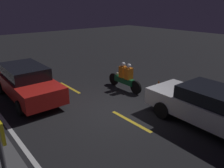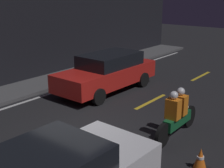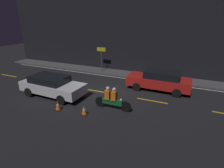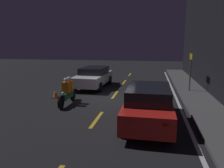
{
  "view_description": "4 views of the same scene",
  "coord_description": "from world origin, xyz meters",
  "px_view_note": "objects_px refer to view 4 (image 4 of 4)",
  "views": [
    {
      "loc": [
        -5.99,
        5.08,
        4.04
      ],
      "look_at": [
        -0.04,
        0.1,
        1.22
      ],
      "focal_mm": 35.0,
      "sensor_mm": 36.0,
      "label": 1
    },
    {
      "loc": [
        -5.8,
        -5.57,
        3.92
      ],
      "look_at": [
        1.76,
        0.43,
        1.01
      ],
      "focal_mm": 50.0,
      "sensor_mm": 36.0,
      "label": 2
    },
    {
      "loc": [
        5.21,
        -10.53,
        5.08
      ],
      "look_at": [
        0.79,
        -0.36,
        0.9
      ],
      "focal_mm": 28.0,
      "sensor_mm": 36.0,
      "label": 3
    },
    {
      "loc": [
        11.8,
        2.16,
        3.07
      ],
      "look_at": [
        0.75,
        0.14,
        0.99
      ],
      "focal_mm": 35.0,
      "sensor_mm": 36.0,
      "label": 4
    }
  ],
  "objects_px": {
    "taxi_red": "(149,104)",
    "motorcycle": "(68,92)",
    "traffic_cone_mid": "(55,93)",
    "shop_sign": "(191,64)",
    "sedan_white": "(94,77)",
    "traffic_cone_near": "(65,87)"
  },
  "relations": [
    {
      "from": "sedan_white",
      "to": "motorcycle",
      "type": "xyz_separation_m",
      "value": [
        4.55,
        -0.16,
        -0.11
      ]
    },
    {
      "from": "traffic_cone_near",
      "to": "taxi_red",
      "type": "bearing_deg",
      "value": 48.07
    },
    {
      "from": "taxi_red",
      "to": "motorcycle",
      "type": "xyz_separation_m",
      "value": [
        -2.07,
        -4.13,
        -0.14
      ]
    },
    {
      "from": "traffic_cone_near",
      "to": "shop_sign",
      "type": "bearing_deg",
      "value": 97.93
    },
    {
      "from": "traffic_cone_mid",
      "to": "shop_sign",
      "type": "xyz_separation_m",
      "value": [
        -2.82,
        7.81,
        1.56
      ]
    },
    {
      "from": "taxi_red",
      "to": "shop_sign",
      "type": "bearing_deg",
      "value": -21.3
    },
    {
      "from": "sedan_white",
      "to": "shop_sign",
      "type": "height_order",
      "value": "shop_sign"
    },
    {
      "from": "motorcycle",
      "to": "traffic_cone_mid",
      "type": "height_order",
      "value": "motorcycle"
    },
    {
      "from": "shop_sign",
      "to": "motorcycle",
      "type": "bearing_deg",
      "value": -58.94
    },
    {
      "from": "motorcycle",
      "to": "traffic_cone_near",
      "type": "distance_m",
      "value": 3.19
    },
    {
      "from": "sedan_white",
      "to": "taxi_red",
      "type": "distance_m",
      "value": 7.72
    },
    {
      "from": "traffic_cone_mid",
      "to": "shop_sign",
      "type": "bearing_deg",
      "value": 109.85
    },
    {
      "from": "shop_sign",
      "to": "traffic_cone_mid",
      "type": "bearing_deg",
      "value": -70.15
    },
    {
      "from": "sedan_white",
      "to": "motorcycle",
      "type": "relative_size",
      "value": 2.04
    },
    {
      "from": "sedan_white",
      "to": "traffic_cone_mid",
      "type": "distance_m",
      "value": 3.7
    },
    {
      "from": "taxi_red",
      "to": "traffic_cone_near",
      "type": "height_order",
      "value": "taxi_red"
    },
    {
      "from": "sedan_white",
      "to": "traffic_cone_mid",
      "type": "relative_size",
      "value": 8.83
    },
    {
      "from": "taxi_red",
      "to": "motorcycle",
      "type": "height_order",
      "value": "taxi_red"
    },
    {
      "from": "taxi_red",
      "to": "sedan_white",
      "type": "bearing_deg",
      "value": 31.9
    },
    {
      "from": "sedan_white",
      "to": "shop_sign",
      "type": "xyz_separation_m",
      "value": [
        0.58,
        6.44,
        1.05
      ]
    },
    {
      "from": "sedan_white",
      "to": "traffic_cone_near",
      "type": "relative_size",
      "value": 8.4
    },
    {
      "from": "sedan_white",
      "to": "traffic_cone_mid",
      "type": "bearing_deg",
      "value": -20.09
    }
  ]
}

